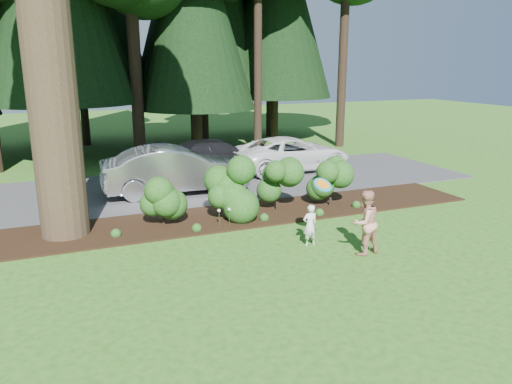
# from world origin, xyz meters

# --- Properties ---
(ground) EXTENTS (80.00, 80.00, 0.00)m
(ground) POSITION_xyz_m (0.00, 0.00, 0.00)
(ground) COLOR #225518
(ground) RESTS_ON ground
(mulch_bed) EXTENTS (16.00, 2.50, 0.05)m
(mulch_bed) POSITION_xyz_m (0.00, 3.25, 0.03)
(mulch_bed) COLOR black
(mulch_bed) RESTS_ON ground
(driveway) EXTENTS (22.00, 6.00, 0.03)m
(driveway) POSITION_xyz_m (0.00, 7.50, 0.01)
(driveway) COLOR #38383A
(driveway) RESTS_ON ground
(shrub_row) EXTENTS (6.53, 1.60, 1.61)m
(shrub_row) POSITION_xyz_m (0.77, 3.14, 0.81)
(shrub_row) COLOR #154415
(shrub_row) RESTS_ON ground
(lily_cluster) EXTENTS (0.69, 0.09, 0.57)m
(lily_cluster) POSITION_xyz_m (-0.30, 2.40, 0.50)
(lily_cluster) COLOR #154415
(lily_cluster) RESTS_ON ground
(car_silver_wagon) EXTENTS (5.12, 1.99, 1.66)m
(car_silver_wagon) POSITION_xyz_m (-0.82, 6.65, 0.86)
(car_silver_wagon) COLOR #A9A9AE
(car_silver_wagon) RESTS_ON driveway
(car_white_suv) EXTENTS (5.29, 2.69, 1.43)m
(car_white_suv) POSITION_xyz_m (4.65, 8.47, 0.75)
(car_white_suv) COLOR silver
(car_white_suv) RESTS_ON driveway
(car_dark_suv) EXTENTS (4.96, 2.48, 1.38)m
(car_dark_suv) POSITION_xyz_m (1.58, 9.35, 0.72)
(car_dark_suv) COLOR black
(car_dark_suv) RESTS_ON driveway
(child) EXTENTS (0.40, 0.26, 1.08)m
(child) POSITION_xyz_m (1.11, 0.25, 0.54)
(child) COLOR silver
(child) RESTS_ON ground
(adult) EXTENTS (0.86, 0.72, 1.59)m
(adult) POSITION_xyz_m (2.04, -0.76, 0.80)
(adult) COLOR red
(adult) RESTS_ON ground
(frisbee) EXTENTS (0.50, 0.41, 0.33)m
(frisbee) POSITION_xyz_m (1.34, 0.09, 1.60)
(frisbee) COLOR teal
(frisbee) RESTS_ON ground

